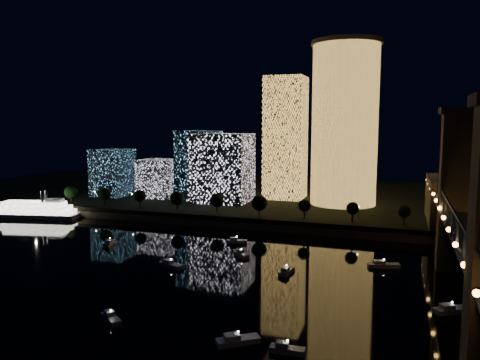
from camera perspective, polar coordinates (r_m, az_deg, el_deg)
The scene contains 10 objects.
ground at distance 124.57m, azimuth -5.12°, elevation -14.38°, with size 520.00×520.00×0.00m, color black.
far_bank at distance 273.36m, azimuth 8.73°, elevation -2.13°, with size 420.00×160.00×5.00m, color black.
seawall at distance 198.61m, azimuth 4.64°, elevation -5.80°, with size 420.00×6.00×3.00m, color #6B5E4C.
tower_cylindrical at distance 237.06m, azimuth 12.63°, elevation 6.72°, with size 34.00×34.00×79.72m.
tower_rectangular at distance 251.99m, azimuth 5.58°, elevation 5.11°, with size 20.32×20.32×64.65m, color #EAAB4B.
midrise_blocks at distance 250.63m, azimuth -6.40°, elevation 1.33°, with size 88.92×28.10×36.32m.
riverboat at distance 246.83m, azimuth -24.16°, elevation -3.41°, with size 46.17×18.46×13.64m.
motorboats at distance 136.78m, azimuth -0.17°, elevation -12.01°, with size 126.13×82.71×2.78m.
esplanade_trees at distance 214.92m, azimuth -4.91°, elevation -2.39°, with size 165.79×6.96×8.98m.
street_lamps at distance 218.87m, azimuth -3.20°, elevation -2.59°, with size 132.70×0.70×5.65m.
Camera 1 is at (47.91, -105.71, 45.27)m, focal length 35.00 mm.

